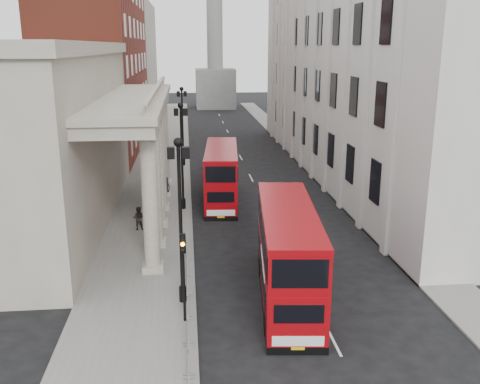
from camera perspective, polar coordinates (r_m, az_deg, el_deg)
The scene contains 19 objects.
ground at distance 24.17m, azimuth -4.64°, elevation -15.97°, with size 260.00×260.00×0.00m, color black.
sidewalk_west at distance 52.26m, azimuth -8.66°, elevation 1.33°, with size 6.00×140.00×0.12m, color slate.
sidewalk_east at distance 53.95m, azimuth 9.12°, elevation 1.75°, with size 3.00×140.00×0.12m, color slate.
kerb at distance 52.18m, azimuth -5.42°, elevation 1.43°, with size 0.20×140.00×0.14m, color slate.
portico_building at distance 40.55m, azimuth -20.47°, elevation 5.08°, with size 9.00×28.00×12.00m, color gray.
brick_building at distance 69.46m, azimuth -14.70°, elevation 13.57°, with size 9.00×32.00×22.00m, color maroon.
west_building_far at distance 101.23m, azimuth -11.92°, elevation 13.57°, with size 9.00×30.00×20.00m, color gray.
east_building at distance 55.10m, azimuth 11.75°, elevation 14.98°, with size 8.00×55.00×25.00m, color beige.
monument_column at distance 112.89m, azimuth -2.72°, elevation 17.05°, with size 8.00×8.00×54.20m.
lamp_post_south at distance 25.82m, azimuth -6.40°, elevation -1.95°, with size 1.05×0.44×8.32m.
lamp_post_mid at distance 41.38m, azimuth -6.23°, elevation 4.61°, with size 1.05×0.44×8.32m.
lamp_post_north at distance 57.18m, azimuth -6.16°, elevation 7.57°, with size 1.05×0.44×8.32m.
traffic_light at distance 24.54m, azimuth -6.08°, elevation -7.37°, with size 0.28×0.33×4.30m.
crowd_barriers at distance 25.79m, azimuth -5.58°, elevation -12.15°, with size 0.50×18.75×1.10m.
bus_near at distance 27.26m, azimuth 5.11°, elevation -6.41°, with size 3.71×11.14×4.72m.
bus_far at distance 44.01m, azimuth -1.99°, elevation 1.96°, with size 3.34×10.67×4.53m.
pedestrian_a at distance 40.32m, azimuth -9.45°, elevation -1.56°, with size 0.62×0.41×1.70m, color black.
pedestrian_b at distance 37.91m, azimuth -10.79°, elevation -2.74°, with size 0.81×0.63×1.67m, color #2A2422.
pedestrian_c at distance 45.89m, azimuth -7.92°, elevation 0.58°, with size 0.83×0.54×1.70m, color black.
Camera 1 is at (-0.19, -20.67, 12.53)m, focal length 40.00 mm.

